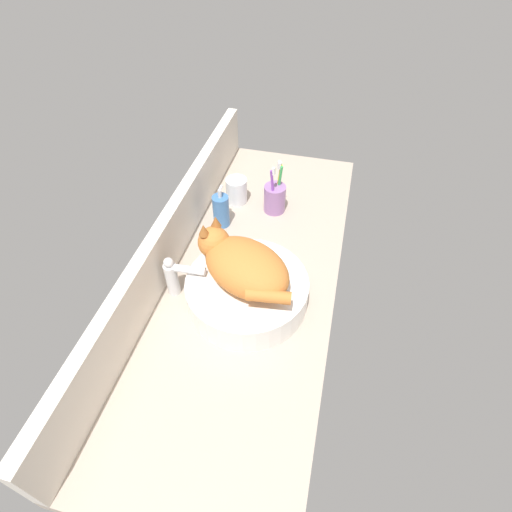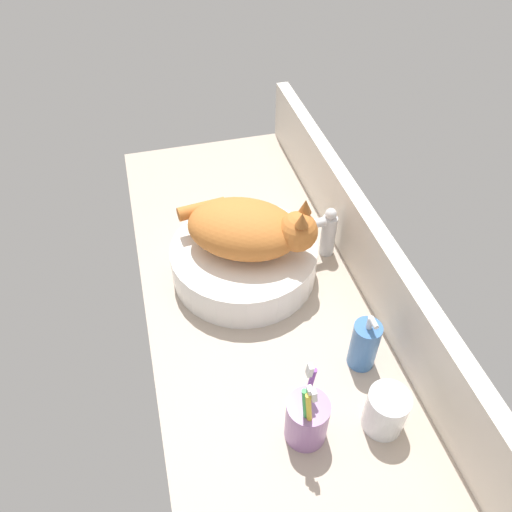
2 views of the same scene
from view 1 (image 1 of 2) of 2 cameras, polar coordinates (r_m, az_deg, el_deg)
ground_plane at (r=121.98cm, az=-0.96°, el=-3.13°), size 137.13×52.21×4.00cm
backsplash_panel at (r=121.05cm, az=-12.24°, el=2.34°), size 137.13×3.60×17.31cm
sink_basin at (r=110.54cm, az=-1.27°, el=-5.06°), size 33.48×33.48×8.46cm
cat at (r=103.60cm, az=-1.95°, el=-1.20°), size 26.65×30.03×14.00cm
faucet at (r=112.48cm, az=-11.48°, el=-2.70°), size 3.72×11.86×13.60cm
soap_dispenser at (r=133.44cm, az=-5.01°, el=6.49°), size 5.47×5.47×14.59cm
toothbrush_cup at (r=139.30cm, az=2.71°, el=8.34°), size 7.51×7.51×18.66cm
water_glass at (r=144.19cm, az=-2.78°, el=9.12°), size 7.49×7.49×9.18cm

